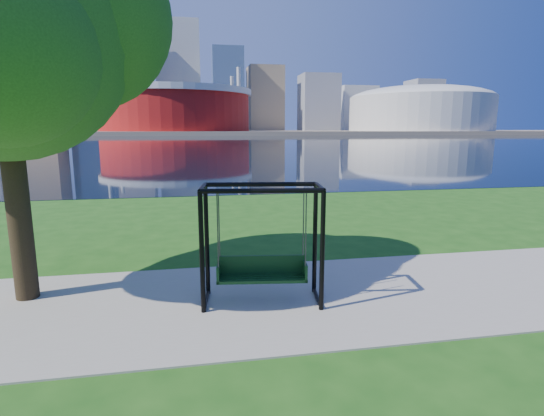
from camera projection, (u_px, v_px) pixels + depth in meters
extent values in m
plane|color=#1E5114|center=(261.00, 290.00, 8.21)|extent=(900.00, 900.00, 0.00)
cube|color=#9E937F|center=(266.00, 299.00, 7.72)|extent=(120.00, 4.00, 0.03)
cube|color=black|center=(198.00, 141.00, 106.80)|extent=(900.00, 180.00, 0.02)
cube|color=#937F60|center=(194.00, 132.00, 303.81)|extent=(900.00, 228.00, 2.00)
cylinder|color=maroon|center=(175.00, 111.00, 231.19)|extent=(80.00, 80.00, 22.00)
cylinder|color=silver|center=(175.00, 93.00, 229.45)|extent=(83.00, 83.00, 3.00)
cylinder|color=silver|center=(232.00, 104.00, 254.53)|extent=(2.00, 2.00, 32.00)
cylinder|color=silver|center=(117.00, 103.00, 242.75)|extent=(2.00, 2.00, 32.00)
cylinder|color=silver|center=(104.00, 98.00, 206.01)|extent=(2.00, 2.00, 32.00)
cylinder|color=silver|center=(239.00, 100.00, 217.80)|extent=(2.00, 2.00, 32.00)
cylinder|color=beige|center=(420.00, 114.00, 257.33)|extent=(84.00, 84.00, 20.00)
ellipsoid|color=beige|center=(421.00, 99.00, 255.68)|extent=(84.00, 84.00, 15.12)
cube|color=#998466|center=(34.00, 61.00, 271.86)|extent=(26.00, 26.00, 88.00)
cube|color=slate|center=(92.00, 63.00, 300.75)|extent=(30.00, 24.00, 95.00)
cube|color=gray|center=(133.00, 77.00, 288.90)|extent=(24.00, 24.00, 72.00)
cube|color=silver|center=(179.00, 77.00, 322.54)|extent=(32.00, 28.00, 80.00)
cube|color=slate|center=(228.00, 90.00, 306.65)|extent=(22.00, 22.00, 58.00)
cube|color=#998466|center=(265.00, 99.00, 327.44)|extent=(26.00, 26.00, 48.00)
cube|color=gray|center=(319.00, 103.00, 325.48)|extent=(28.00, 24.00, 42.00)
cube|color=silver|center=(356.00, 109.00, 357.36)|extent=(30.00, 26.00, 36.00)
cube|color=gray|center=(423.00, 106.00, 346.61)|extent=(24.00, 24.00, 40.00)
cube|color=#998466|center=(455.00, 112.00, 369.01)|extent=(26.00, 26.00, 32.00)
cylinder|color=black|center=(202.00, 254.00, 6.97)|extent=(0.09, 0.09, 2.09)
cylinder|color=black|center=(322.00, 252.00, 7.07)|extent=(0.09, 0.09, 2.09)
cylinder|color=black|center=(207.00, 241.00, 7.77)|extent=(0.09, 0.09, 2.09)
cylinder|color=black|center=(315.00, 240.00, 7.87)|extent=(0.09, 0.09, 2.09)
cylinder|color=black|center=(262.00, 191.00, 6.83)|extent=(1.99, 0.34, 0.08)
cylinder|color=black|center=(261.00, 184.00, 7.63)|extent=(1.99, 0.34, 0.08)
cylinder|color=black|center=(203.00, 188.00, 7.18)|extent=(0.19, 0.82, 0.08)
cylinder|color=black|center=(206.00, 300.00, 7.55)|extent=(0.17, 0.82, 0.07)
cylinder|color=black|center=(320.00, 187.00, 7.28)|extent=(0.19, 0.82, 0.08)
cylinder|color=black|center=(317.00, 298.00, 7.65)|extent=(0.17, 0.82, 0.07)
cube|color=black|center=(262.00, 279.00, 7.53)|extent=(1.63, 0.61, 0.05)
cube|color=black|center=(262.00, 265.00, 7.67)|extent=(1.58, 0.25, 0.35)
cube|color=black|center=(218.00, 272.00, 7.47)|extent=(0.10, 0.41, 0.31)
cube|color=black|center=(305.00, 271.00, 7.54)|extent=(0.10, 0.41, 0.31)
cylinder|color=#3A3A3F|center=(218.00, 230.00, 7.15)|extent=(0.02, 0.02, 1.32)
cylinder|color=#3A3A3F|center=(306.00, 229.00, 7.23)|extent=(0.02, 0.02, 1.32)
cylinder|color=#3A3A3F|center=(219.00, 226.00, 7.48)|extent=(0.02, 0.02, 1.32)
cylinder|color=#3A3A3F|center=(303.00, 225.00, 7.56)|extent=(0.02, 0.02, 1.32)
cylinder|color=black|center=(17.00, 193.00, 7.43)|extent=(0.39, 0.39, 3.95)
sphere|color=#275418|center=(81.00, 18.00, 7.60)|extent=(3.23, 3.23, 3.23)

